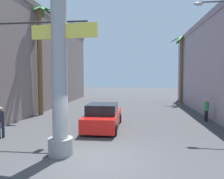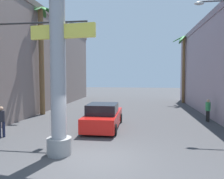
# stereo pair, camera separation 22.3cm
# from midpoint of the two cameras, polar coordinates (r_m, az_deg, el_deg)

# --- Properties ---
(ground_plane) EXTENTS (89.68, 89.68, 0.00)m
(ground_plane) POSITION_cam_midpoint_polar(r_m,az_deg,el_deg) (18.51, 1.79, -6.59)
(ground_plane) COLOR #424244
(building_left) EXTENTS (6.96, 27.65, 9.40)m
(building_left) POSITION_cam_midpoint_polar(r_m,az_deg,el_deg) (23.33, -24.37, 6.79)
(building_left) COLOR slate
(building_left) RESTS_ON ground
(neon_sign_pole) EXTENTS (3.13, 1.01, 9.94)m
(neon_sign_pole) POSITION_cam_midpoint_polar(r_m,az_deg,el_deg) (9.25, -14.34, 13.82)
(neon_sign_pole) COLOR #9E9EA3
(neon_sign_pole) RESTS_ON ground
(street_lamp) EXTENTS (2.20, 0.28, 7.71)m
(street_lamp) POSITION_cam_midpoint_polar(r_m,az_deg,el_deg) (14.45, 26.91, 8.49)
(street_lamp) COLOR #59595E
(street_lamp) RESTS_ON ground
(traffic_light_mast) EXTENTS (5.66, 0.32, 6.25)m
(traffic_light_mast) POSITION_cam_midpoint_polar(r_m,az_deg,el_deg) (13.30, -23.57, 8.31)
(traffic_light_mast) COLOR #333333
(traffic_light_mast) RESTS_ON ground
(car_lead) EXTENTS (2.05, 4.80, 1.56)m
(car_lead) POSITION_cam_midpoint_polar(r_m,az_deg,el_deg) (13.73, -2.82, -7.15)
(car_lead) COLOR black
(car_lead) RESTS_ON ground
(palm_tree_mid_left) EXTENTS (2.37, 2.33, 8.97)m
(palm_tree_mid_left) POSITION_cam_midpoint_polar(r_m,az_deg,el_deg) (19.22, -18.60, 9.17)
(palm_tree_mid_left) COLOR brown
(palm_tree_mid_left) RESTS_ON ground
(palm_tree_far_right) EXTENTS (2.90, 2.70, 8.09)m
(palm_tree_far_right) POSITION_cam_midpoint_polar(r_m,az_deg,el_deg) (27.78, 17.46, 7.07)
(palm_tree_far_right) COLOR brown
(palm_tree_far_right) RESTS_ON ground
(pedestrian_curb_left) EXTENTS (0.48, 0.48, 1.65)m
(pedestrian_curb_left) POSITION_cam_midpoint_polar(r_m,az_deg,el_deg) (12.93, -27.50, -7.04)
(pedestrian_curb_left) COLOR #1E233F
(pedestrian_curb_left) RESTS_ON ground
(pedestrian_mid_right) EXTENTS (0.41, 0.41, 1.61)m
(pedestrian_mid_right) POSITION_cam_midpoint_polar(r_m,az_deg,el_deg) (17.00, 23.09, -4.57)
(pedestrian_mid_right) COLOR black
(pedestrian_mid_right) RESTS_ON ground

